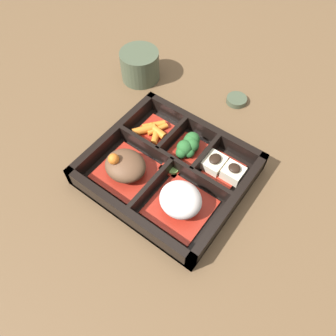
{
  "coord_description": "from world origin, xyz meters",
  "views": [
    {
      "loc": [
        -0.2,
        0.27,
        0.52
      ],
      "look_at": [
        0.0,
        0.0,
        0.03
      ],
      "focal_mm": 35.0,
      "sensor_mm": 36.0,
      "label": 1
    }
  ],
  "objects": [
    {
      "name": "ground_plane",
      "position": [
        0.0,
        0.0,
        0.0
      ],
      "size": [
        3.0,
        3.0,
        0.0
      ],
      "primitive_type": "plane",
      "color": "brown"
    },
    {
      "name": "bento_base",
      "position": [
        0.0,
        0.0,
        0.01
      ],
      "size": [
        0.27,
        0.25,
        0.01
      ],
      "color": "black",
      "rests_on": "ground_plane"
    },
    {
      "name": "bento_rim",
      "position": [
        -0.0,
        -0.0,
        0.02
      ],
      "size": [
        0.27,
        0.25,
        0.04
      ],
      "color": "black",
      "rests_on": "ground_plane"
    },
    {
      "name": "bowl_rice",
      "position": [
        -0.06,
        0.05,
        0.04
      ],
      "size": [
        0.1,
        0.1,
        0.06
      ],
      "color": "maroon",
      "rests_on": "bento_base"
    },
    {
      "name": "bowl_stew",
      "position": [
        0.06,
        0.05,
        0.03
      ],
      "size": [
        0.1,
        0.1,
        0.06
      ],
      "color": "maroon",
      "rests_on": "bento_base"
    },
    {
      "name": "bowl_tofu",
      "position": [
        -0.08,
        -0.06,
        0.02
      ],
      "size": [
        0.07,
        0.07,
        0.04
      ],
      "color": "maroon",
      "rests_on": "bento_base"
    },
    {
      "name": "bowl_greens",
      "position": [
        -0.0,
        -0.06,
        0.03
      ],
      "size": [
        0.06,
        0.07,
        0.04
      ],
      "color": "maroon",
      "rests_on": "bento_base"
    },
    {
      "name": "bowl_carrots",
      "position": [
        0.08,
        -0.06,
        0.02
      ],
      "size": [
        0.07,
        0.07,
        0.02
      ],
      "color": "maroon",
      "rests_on": "bento_base"
    },
    {
      "name": "bowl_pickles",
      "position": [
        -0.0,
        -0.01,
        0.01
      ],
      "size": [
        0.04,
        0.04,
        0.01
      ],
      "color": "maroon",
      "rests_on": "bento_base"
    },
    {
      "name": "tea_cup",
      "position": [
        0.21,
        -0.18,
        0.04
      ],
      "size": [
        0.09,
        0.09,
        0.07
      ],
      "color": "#424C38",
      "rests_on": "ground_plane"
    },
    {
      "name": "sauce_dish",
      "position": [
        -0.01,
        -0.24,
        0.01
      ],
      "size": [
        0.04,
        0.04,
        0.01
      ],
      "color": "#424C38",
      "rests_on": "ground_plane"
    }
  ]
}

